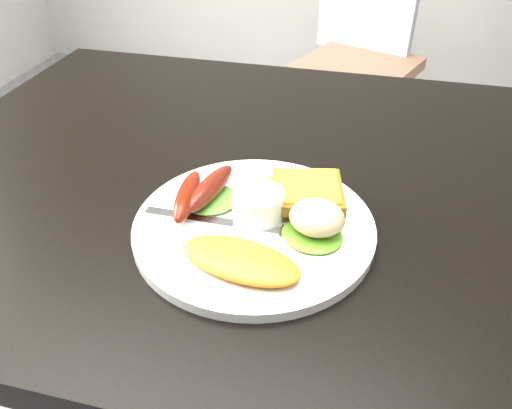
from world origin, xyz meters
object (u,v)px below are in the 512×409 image
(dining_chair, at_px, (357,68))
(plate, at_px, (254,226))
(dining_table, at_px, (312,187))
(person, at_px, (235,26))

(dining_chair, distance_m, plate, 1.41)
(dining_table, bearing_deg, person, 118.07)
(dining_chair, relative_size, person, 0.24)
(dining_chair, bearing_deg, dining_table, -68.50)
(dining_table, xyz_separation_m, plate, (-0.05, -0.14, 0.03))
(dining_chair, height_order, plate, plate)
(person, bearing_deg, dining_chair, -101.94)
(person, height_order, plate, person)
(dining_table, xyz_separation_m, person, (-0.24, 0.45, 0.08))
(dining_table, distance_m, person, 0.52)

